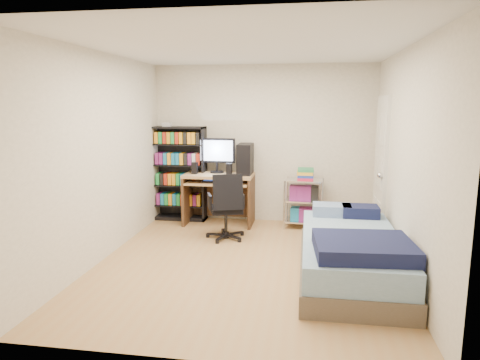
% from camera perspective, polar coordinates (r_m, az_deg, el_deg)
% --- Properties ---
extents(room, '(3.58, 4.08, 2.58)m').
position_cam_1_polar(room, '(4.90, 0.74, 2.64)').
color(room, '#A98254').
rests_on(room, ground).
extents(media_shelf, '(0.86, 0.29, 1.59)m').
position_cam_1_polar(media_shelf, '(7.04, -8.07, 1.01)').
color(media_shelf, black).
rests_on(media_shelf, room).
extents(computer_desk, '(1.08, 0.62, 1.36)m').
position_cam_1_polar(computer_desk, '(6.76, -1.84, 0.25)').
color(computer_desk, tan).
rests_on(computer_desk, room).
extents(office_chair, '(0.73, 0.73, 0.95)m').
position_cam_1_polar(office_chair, '(6.04, -1.83, -5.10)').
color(office_chair, black).
rests_on(office_chair, room).
extents(wire_cart, '(0.60, 0.45, 0.93)m').
position_cam_1_polar(wire_cart, '(6.61, 8.55, -1.19)').
color(wire_cart, silver).
rests_on(wire_cart, room).
extents(bed, '(1.07, 2.15, 0.61)m').
position_cam_1_polar(bed, '(4.90, 14.55, -9.49)').
color(bed, brown).
rests_on(bed, room).
extents(door, '(0.12, 0.80, 2.00)m').
position_cam_1_polar(door, '(6.31, 18.24, 1.51)').
color(door, silver).
rests_on(door, room).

